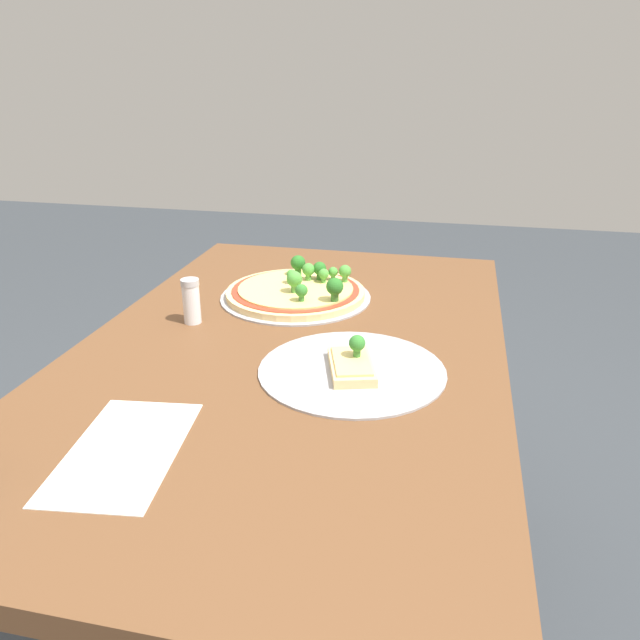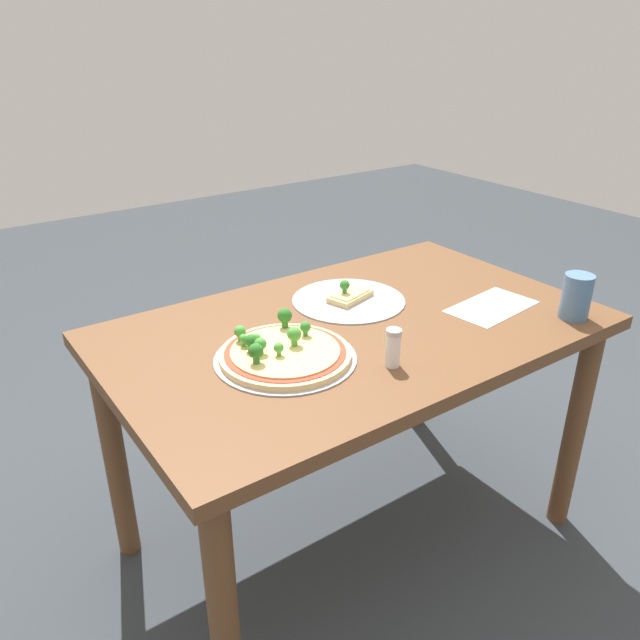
# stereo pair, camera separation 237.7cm
# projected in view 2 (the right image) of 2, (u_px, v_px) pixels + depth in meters

# --- Properties ---
(ground_plane) EXTENTS (8.00, 8.00, 0.00)m
(ground_plane) POSITION_uv_depth(u_px,v_px,m) (350.00, 532.00, 1.91)
(ground_plane) COLOR #33383D
(dining_table) EXTENTS (1.26, 0.77, 0.71)m
(dining_table) POSITION_uv_depth(u_px,v_px,m) (354.00, 356.00, 1.64)
(dining_table) COLOR brown
(dining_table) RESTS_ON ground_plane
(pizza_tray_whole) EXTENTS (0.33, 0.33, 0.07)m
(pizza_tray_whole) POSITION_uv_depth(u_px,v_px,m) (284.00, 353.00, 1.43)
(pizza_tray_whole) COLOR #A3A3A8
(pizza_tray_whole) RESTS_ON dining_table
(pizza_tray_slice) EXTENTS (0.32, 0.32, 0.06)m
(pizza_tray_slice) POSITION_uv_depth(u_px,v_px,m) (349.00, 298.00, 1.73)
(pizza_tray_slice) COLOR #A3A3A8
(pizza_tray_slice) RESTS_ON dining_table
(drinking_cup) EXTENTS (0.07, 0.07, 0.12)m
(drinking_cup) POSITION_uv_depth(u_px,v_px,m) (576.00, 297.00, 1.61)
(drinking_cup) COLOR #4C7099
(drinking_cup) RESTS_ON dining_table
(condiment_shaker) EXTENTS (0.04, 0.04, 0.09)m
(condiment_shaker) POSITION_uv_depth(u_px,v_px,m) (393.00, 348.00, 1.39)
(condiment_shaker) COLOR silver
(condiment_shaker) RESTS_ON dining_table
(paper_menu) EXTENTS (0.27, 0.17, 0.00)m
(paper_menu) POSITION_uv_depth(u_px,v_px,m) (492.00, 307.00, 1.70)
(paper_menu) COLOR silver
(paper_menu) RESTS_ON dining_table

